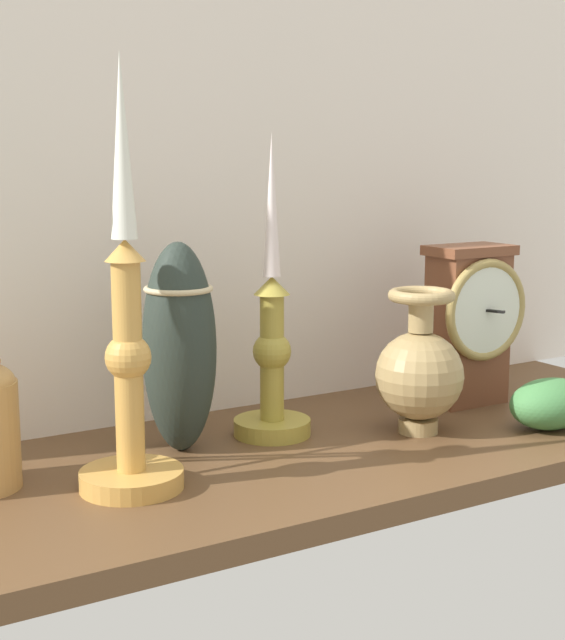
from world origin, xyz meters
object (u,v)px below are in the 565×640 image
at_px(tall_ceramic_vase, 179,346).
at_px(brass_vase_bulbous, 419,370).
at_px(candlestick_tall_left, 128,359).
at_px(mantel_clock, 471,321).
at_px(candlestick_tall_center, 272,353).

bearing_deg(tall_ceramic_vase, brass_vase_bulbous, -17.12).
distance_m(candlestick_tall_left, tall_ceramic_vase, 0.12).
height_order(mantel_clock, candlestick_tall_left, candlestick_tall_left).
relative_size(candlestick_tall_center, tall_ceramic_vase, 1.50).
bearing_deg(candlestick_tall_center, candlestick_tall_left, -158.30).
height_order(brass_vase_bulbous, tall_ceramic_vase, tall_ceramic_vase).
xyz_separation_m(brass_vase_bulbous, tall_ceramic_vase, (-0.26, 0.08, 0.04)).
height_order(candlestick_tall_left, candlestick_tall_center, candlestick_tall_left).
xyz_separation_m(candlestick_tall_left, candlestick_tall_center, (0.20, 0.08, -0.03)).
bearing_deg(brass_vase_bulbous, candlestick_tall_left, -179.54).
bearing_deg(candlestick_tall_left, mantel_clock, 8.11).
distance_m(candlestick_tall_center, tall_ceramic_vase, 0.11).
bearing_deg(tall_ceramic_vase, candlestick_tall_center, -1.31).
bearing_deg(mantel_clock, tall_ceramic_vase, 178.01).
bearing_deg(brass_vase_bulbous, candlestick_tall_center, 152.40).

